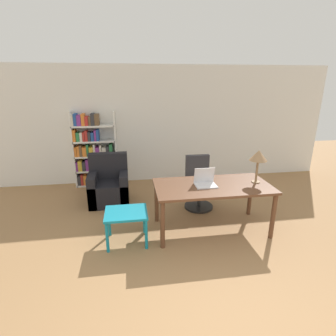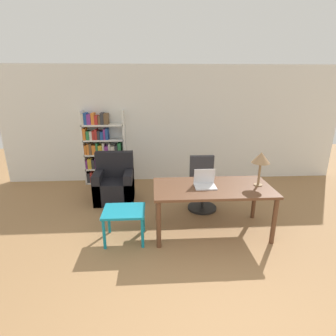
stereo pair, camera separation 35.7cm
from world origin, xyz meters
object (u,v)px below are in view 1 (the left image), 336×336
(table_lamp, at_px, (258,156))
(office_chair, at_px, (198,185))
(side_table_blue, at_px, (126,217))
(bookshelf, at_px, (92,152))
(desk, at_px, (212,190))
(armchair, at_px, (109,187))
(laptop, at_px, (205,182))

(table_lamp, distance_m, office_chair, 1.36)
(office_chair, distance_m, side_table_blue, 1.71)
(office_chair, relative_size, bookshelf, 0.58)
(desk, height_order, table_lamp, table_lamp)
(table_lamp, bearing_deg, armchair, 152.26)
(laptop, bearing_deg, table_lamp, -0.36)
(bookshelf, bearing_deg, armchair, -68.56)
(office_chair, bearing_deg, table_lamp, -50.05)
(table_lamp, xyz_separation_m, armchair, (-2.42, 1.27, -0.88))
(laptop, relative_size, bookshelf, 0.19)
(armchair, bearing_deg, desk, -37.11)
(desk, distance_m, table_lamp, 0.89)
(desk, xyz_separation_m, table_lamp, (0.72, 0.01, 0.52))
(laptop, height_order, bookshelf, bookshelf)
(desk, bearing_deg, bookshelf, 132.29)
(table_lamp, distance_m, side_table_blue, 2.23)
(bookshelf, bearing_deg, laptop, -49.16)
(table_lamp, bearing_deg, bookshelf, 140.85)
(office_chair, height_order, bookshelf, bookshelf)
(laptop, xyz_separation_m, bookshelf, (-1.98, 2.30, -0.04))
(table_lamp, height_order, side_table_blue, table_lamp)
(laptop, relative_size, office_chair, 0.33)
(office_chair, xyz_separation_m, bookshelf, (-2.12, 1.45, 0.37))
(table_lamp, bearing_deg, laptop, 179.64)
(office_chair, bearing_deg, desk, -90.70)
(laptop, xyz_separation_m, office_chair, (0.13, 0.84, -0.41))
(side_table_blue, bearing_deg, desk, 7.11)
(table_lamp, distance_m, bookshelf, 3.67)
(armchair, bearing_deg, side_table_blue, -76.77)
(table_lamp, xyz_separation_m, side_table_blue, (-2.08, -0.18, -0.79))
(bookshelf, bearing_deg, side_table_blue, -73.29)
(table_lamp, distance_m, armchair, 2.88)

